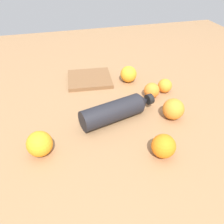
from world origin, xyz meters
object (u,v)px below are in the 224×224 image
object	(u,v)px
orange_0	(128,74)
cutting_board	(91,79)
water_bottle	(118,110)
orange_1	(173,109)
orange_4	(165,86)
orange_3	(152,90)
orange_2	(163,146)
orange_5	(40,144)

from	to	relation	value
orange_0	cutting_board	distance (m)	0.19
cutting_board	water_bottle	bearing A→B (deg)	103.63
orange_1	orange_4	world-z (taller)	orange_1
orange_3	orange_4	size ratio (longest dim) A/B	1.07
orange_0	orange_3	bearing A→B (deg)	108.81
orange_2	orange_3	size ratio (longest dim) A/B	1.14
orange_3	orange_5	world-z (taller)	orange_5
orange_1	orange_3	distance (m)	0.16
orange_0	water_bottle	bearing A→B (deg)	64.24
water_bottle	orange_2	bearing A→B (deg)	-83.37
orange_0	orange_4	bearing A→B (deg)	134.12
orange_4	orange_5	distance (m)	0.60
orange_1	orange_3	xyz separation A→B (m)	(0.02, -0.16, -0.01)
orange_0	orange_2	xyz separation A→B (m)	(0.04, 0.49, -0.00)
orange_3	cutting_board	xyz separation A→B (m)	(0.23, -0.21, -0.02)
orange_0	orange_1	size ratio (longest dim) A/B	0.96
orange_1	orange_5	xyz separation A→B (m)	(0.49, 0.06, 0.00)
orange_1	orange_0	bearing A→B (deg)	-76.43
water_bottle	orange_5	world-z (taller)	orange_5
water_bottle	orange_2	distance (m)	0.23
orange_0	orange_3	xyz separation A→B (m)	(-0.05, 0.16, -0.01)
water_bottle	orange_3	size ratio (longest dim) A/B	4.59
orange_2	orange_5	xyz separation A→B (m)	(0.37, -0.10, 0.00)
orange_3	cutting_board	bearing A→B (deg)	-42.86
water_bottle	orange_0	world-z (taller)	same
orange_0	cutting_board	world-z (taller)	orange_0
orange_0	orange_1	bearing A→B (deg)	103.57
orange_5	cutting_board	xyz separation A→B (m)	(-0.24, -0.44, -0.03)
orange_1	orange_2	xyz separation A→B (m)	(0.12, 0.17, -0.00)
orange_0	orange_3	world-z (taller)	orange_0
orange_2	orange_4	distance (m)	0.39
water_bottle	orange_4	world-z (taller)	water_bottle
orange_4	cutting_board	xyz separation A→B (m)	(0.31, -0.19, -0.02)
water_bottle	orange_5	bearing A→B (deg)	-173.85
water_bottle	orange_1	distance (m)	0.21
orange_1	water_bottle	bearing A→B (deg)	-13.30
orange_1	cutting_board	world-z (taller)	orange_1
orange_3	water_bottle	bearing A→B (deg)	30.66
orange_1	orange_2	world-z (taller)	orange_1
orange_2	cutting_board	world-z (taller)	orange_2
orange_1	orange_5	world-z (taller)	same
orange_5	cutting_board	distance (m)	0.50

